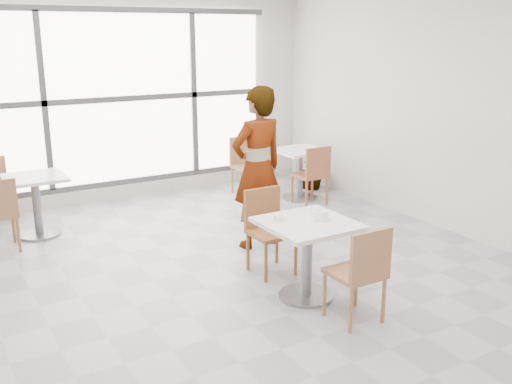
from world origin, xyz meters
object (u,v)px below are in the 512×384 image
chair_near (362,269)px  coffee_cup (277,218)px  bg_table_left (36,197)px  plant_right (311,168)px  bg_chair_right_near (313,172)px  bg_chair_right_far (245,161)px  main_table (307,245)px  person (258,168)px  oatmeal_bowl (320,214)px  bg_table_right (300,167)px  chair_far (268,225)px

chair_near → coffee_cup: 0.92m
bg_table_left → plant_right: size_ratio=1.10×
bg_chair_right_near → plant_right: 0.95m
bg_chair_right_near → coffee_cup: bearing=47.4°
bg_table_left → bg_chair_right_far: size_ratio=0.86×
main_table → person: person is taller
bg_chair_right_near → plant_right: size_ratio=1.27×
chair_near → bg_chair_right_far: size_ratio=1.00×
main_table → chair_near: (0.10, -0.64, -0.02)m
person → oatmeal_bowl: bearing=77.1°
bg_table_right → chair_near: bearing=-117.1°
oatmeal_bowl → person: person is taller
oatmeal_bowl → person: 1.42m
chair_near → oatmeal_bowl: 0.72m
main_table → bg_table_left: 3.59m
bg_chair_right_near → bg_chair_right_far: 1.20m
bg_chair_right_far → main_table: bearing=-110.8°
coffee_cup → plant_right: (2.58, 3.00, -0.44)m
main_table → chair_near: bearing=-81.1°
main_table → chair_far: bearing=88.0°
coffee_cup → bg_chair_right_far: bearing=64.9°
main_table → coffee_cup: (-0.23, 0.16, 0.26)m
chair_far → bg_table_left: (-1.85, 2.35, -0.01)m
person → bg_chair_right_near: (1.51, 0.98, -0.43)m
coffee_cup → plant_right: bearing=49.3°
oatmeal_bowl → bg_chair_right_near: 2.93m
chair_near → bg_chair_right_far: same height
coffee_cup → main_table: bearing=-35.8°
person → bg_table_right: size_ratio=2.48×
coffee_cup → bg_chair_right_near: bearing=47.4°
chair_far → oatmeal_bowl: 0.79m
oatmeal_bowl → bg_chair_right_near: size_ratio=0.24×
coffee_cup → person: size_ratio=0.09×
chair_near → plant_right: bearing=-120.6°
chair_near → chair_far: size_ratio=1.00×
main_table → bg_table_left: same height
chair_far → oatmeal_bowl: chair_far is taller
person → bg_chair_right_far: (1.02, 2.07, -0.43)m
main_table → chair_near: 0.65m
chair_far → coffee_cup: size_ratio=5.47×
chair_near → bg_table_right: bearing=-117.1°
main_table → bg_chair_right_far: size_ratio=0.92×
oatmeal_bowl → bg_table_left: (-1.97, 3.08, -0.31)m
main_table → bg_chair_right_far: (1.33, 3.49, -0.02)m
bg_table_right → bg_chair_right_far: 0.88m
chair_far → person: size_ratio=0.47×
person → bg_chair_right_near: size_ratio=2.14×
bg_table_left → plant_right: bearing=1.0°
bg_chair_right_near → bg_chair_right_far: bearing=-65.6°
bg_chair_right_near → bg_chair_right_far: same height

